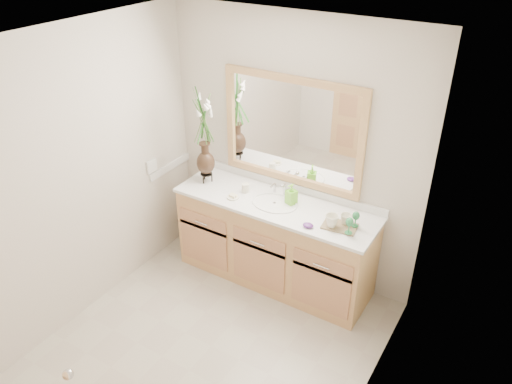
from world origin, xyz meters
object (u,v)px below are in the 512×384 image
Objects in this scene: flower_vase at (204,126)px; tumbler at (245,188)px; tray at (340,226)px; soap_bottle at (291,195)px.

tumbler is at bearing 3.17° from flower_vase.
tumbler reaches higher than tray.
tumbler is 0.45m from soap_bottle.
flower_vase reaches higher than tumbler.
tumbler is at bearing 168.28° from tray.
tray is (0.51, -0.12, -0.08)m from soap_bottle.
soap_bottle is at bearing 4.42° from flower_vase.
flower_vase is at bearing 170.72° from tray.
flower_vase reaches higher than tray.
tray is (1.37, -0.06, -0.55)m from flower_vase.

